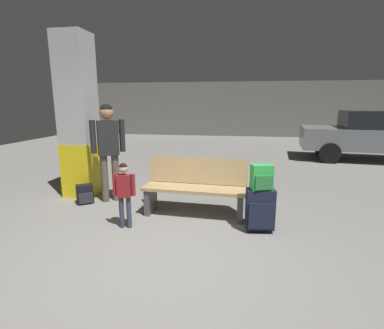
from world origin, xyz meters
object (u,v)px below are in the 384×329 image
(suitcase, at_px, (260,209))
(parked_car_side, at_px, (375,134))
(structural_pillar, at_px, (78,118))
(adult, at_px, (108,142))
(bench, at_px, (195,187))
(backpack_bright, at_px, (262,178))
(child, at_px, (124,188))
(backpack_dark_floor, at_px, (85,194))

(suitcase, distance_m, parked_car_side, 6.89)
(structural_pillar, relative_size, parked_car_side, 0.70)
(structural_pillar, bearing_deg, adult, -22.20)
(bench, height_order, backpack_bright, backpack_bright)
(suitcase, xyz_separation_m, child, (-1.88, -0.17, 0.26))
(child, xyz_separation_m, adult, (-0.70, 1.07, 0.49))
(bench, xyz_separation_m, suitcase, (0.98, -0.50, -0.12))
(backpack_dark_floor, bearing_deg, adult, 29.38)
(bench, relative_size, backpack_bright, 4.79)
(structural_pillar, bearing_deg, bench, -16.64)
(suitcase, relative_size, adult, 0.35)
(backpack_bright, xyz_separation_m, adult, (-2.58, 0.91, 0.30))
(suitcase, distance_m, backpack_bright, 0.45)
(backpack_bright, height_order, child, backpack_bright)
(structural_pillar, bearing_deg, backpack_dark_floor, -58.92)
(suitcase, height_order, adult, adult)
(suitcase, relative_size, parked_car_side, 0.14)
(parked_car_side, bearing_deg, bench, -131.76)
(structural_pillar, height_order, child, structural_pillar)
(child, bearing_deg, structural_pillar, 135.80)
(backpack_bright, xyz_separation_m, backpack_dark_floor, (-2.97, 0.69, -0.60))
(structural_pillar, bearing_deg, backpack_bright, -19.95)
(suitcase, bearing_deg, child, -174.87)
(structural_pillar, xyz_separation_m, suitcase, (3.27, -1.19, -1.15))
(adult, bearing_deg, backpack_bright, -19.34)
(backpack_dark_floor, height_order, parked_car_side, parked_car_side)
(child, distance_m, parked_car_side, 8.17)
(adult, xyz_separation_m, backpack_dark_floor, (-0.39, -0.22, -0.90))
(child, xyz_separation_m, parked_car_side, (5.61, 5.94, 0.23))
(adult, height_order, backpack_dark_floor, adult)
(backpack_dark_floor, bearing_deg, backpack_bright, -13.02)
(suitcase, bearing_deg, bench, 152.78)
(structural_pillar, height_order, suitcase, structural_pillar)
(bench, bearing_deg, parked_car_side, 48.24)
(backpack_bright, bearing_deg, child, -174.88)
(backpack_bright, distance_m, child, 1.90)
(child, distance_m, backpack_dark_floor, 1.45)
(parked_car_side, bearing_deg, backpack_dark_floor, -142.80)
(suitcase, bearing_deg, parked_car_side, 57.13)
(bench, xyz_separation_m, parked_car_side, (4.70, 5.27, 0.36))
(suitcase, bearing_deg, adult, 160.66)
(structural_pillar, height_order, bench, structural_pillar)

